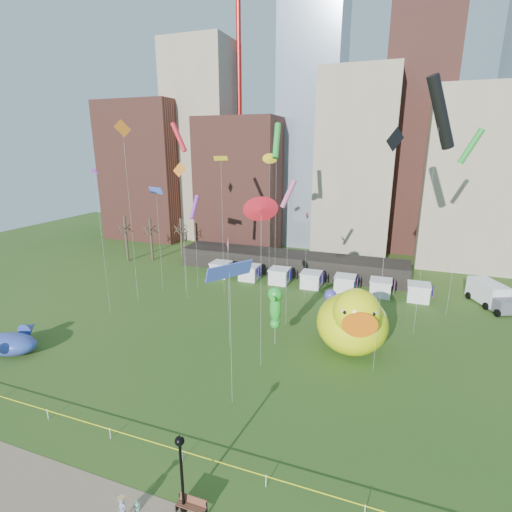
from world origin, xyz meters
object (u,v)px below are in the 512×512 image
at_px(woman, 123,510).
at_px(big_duck, 353,321).
at_px(whale_inflatable, 11,343).
at_px(lamppost, 181,465).
at_px(seahorse_purple, 329,304).
at_px(toddler, 137,505).
at_px(park_bench, 192,505).
at_px(box_truck, 490,294).
at_px(seahorse_green, 275,304).
at_px(small_duck, 362,307).

bearing_deg(woman, big_duck, 78.33).
distance_m(whale_inflatable, lamppost, 27.63).
relative_size(seahorse_purple, toddler, 6.97).
xyz_separation_m(seahorse_purple, toddler, (-6.60, -25.89, -3.32)).
distance_m(park_bench, box_truck, 46.32).
height_order(seahorse_purple, toddler, seahorse_purple).
xyz_separation_m(seahorse_green, woman, (-1.89, -22.52, -3.78)).
height_order(small_duck, seahorse_green, seahorse_green).
relative_size(big_duck, lamppost, 2.02).
height_order(small_duck, lamppost, lamppost).
relative_size(small_duck, seahorse_purple, 0.85).
relative_size(woman, toddler, 2.13).
relative_size(small_duck, park_bench, 2.51).
height_order(seahorse_green, seahorse_purple, seahorse_green).
distance_m(big_duck, park_bench, 22.91).
xyz_separation_m(whale_inflatable, lamppost, (25.83, -9.57, 2.08)).
distance_m(seahorse_green, seahorse_purple, 6.62).
height_order(seahorse_purple, woman, seahorse_purple).
xyz_separation_m(seahorse_green, seahorse_purple, (5.01, 4.22, -0.90)).
bearing_deg(toddler, lamppost, 9.60).
bearing_deg(box_truck, small_duck, -171.48).
relative_size(small_duck, seahorse_green, 0.69).
bearing_deg(lamppost, small_duck, 76.58).
bearing_deg(seahorse_green, whale_inflatable, -161.03).
height_order(big_duck, park_bench, big_duck).
xyz_separation_m(woman, toddler, (0.30, 0.86, -0.44)).
height_order(seahorse_green, whale_inflatable, seahorse_green).
height_order(box_truck, toddler, box_truck).
distance_m(big_duck, small_duck, 8.68).
height_order(small_duck, toddler, small_duck).
distance_m(whale_inflatable, box_truck, 57.78).
xyz_separation_m(big_duck, woman, (-9.81, -23.69, -2.68)).
xyz_separation_m(small_duck, woman, (-10.08, -32.15, -0.75)).
height_order(park_bench, box_truck, box_truck).
distance_m(seahorse_green, park_bench, 21.07).
xyz_separation_m(small_duck, park_bench, (-6.74, -30.24, -1.08)).
bearing_deg(whale_inflatable, big_duck, 7.35).
xyz_separation_m(lamppost, woman, (-2.84, -1.82, -2.40)).
xyz_separation_m(box_truck, woman, (-25.74, -42.44, -0.73)).
bearing_deg(woman, box_truck, 69.60).
distance_m(seahorse_green, whale_inflatable, 27.48).
xyz_separation_m(big_duck, whale_inflatable, (-32.80, -12.30, -2.36)).
bearing_deg(box_truck, seahorse_purple, -164.99).
relative_size(small_duck, whale_inflatable, 0.62).
bearing_deg(woman, whale_inflatable, 164.48).
height_order(whale_inflatable, lamppost, lamppost).
height_order(whale_inflatable, box_truck, box_truck).
bearing_deg(big_duck, box_truck, 37.17).
xyz_separation_m(lamppost, box_truck, (22.89, 40.62, -1.67)).
bearing_deg(big_duck, small_duck, 75.70).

